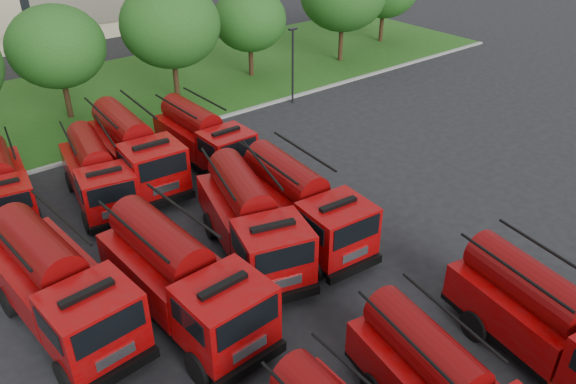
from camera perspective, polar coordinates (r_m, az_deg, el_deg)
name	(u,v)px	position (r m, az deg, el deg)	size (l,w,h in m)	color
ground	(333,309)	(21.31, 4.62, -11.77)	(140.00, 140.00, 0.00)	black
lawn	(75,105)	(41.40, -20.81, 8.26)	(70.00, 16.00, 0.12)	#214612
curb	(126,145)	(34.29, -16.14, 4.63)	(70.00, 0.30, 0.14)	gray
tree_3	(56,47)	(37.92, -22.46, 13.48)	(5.88, 5.88, 7.19)	#382314
tree_4	(170,25)	(38.93, -11.87, 16.29)	(6.55, 6.55, 8.01)	#382314
tree_5	(250,20)	(43.47, -3.92, 17.07)	(5.46, 5.46, 6.68)	#382314
lamp_post_1	(293,62)	(38.40, 0.48, 13.11)	(0.60, 0.25, 5.11)	black
fire_truck_3	(550,323)	(20.10, 25.06, -11.97)	(3.68, 7.54, 3.29)	black
fire_truck_4	(58,286)	(20.99, -22.29, -8.81)	(3.38, 7.98, 3.54)	black
fire_truck_5	(181,278)	(20.11, -10.80, -8.58)	(3.20, 7.96, 3.57)	black
fire_truck_6	(251,220)	(22.93, -3.80, -2.82)	(4.60, 8.01, 3.46)	black
fire_truck_7	(301,204)	(23.99, 1.29, -1.18)	(3.24, 7.70, 3.42)	black
fire_truck_8	(2,184)	(29.18, -27.06, 0.77)	(3.16, 6.69, 2.93)	black
fire_truck_9	(97,173)	(28.23, -18.84, 1.86)	(3.49, 7.11, 3.10)	black
fire_truck_10	(133,150)	(29.51, -15.43, 4.18)	(3.25, 7.95, 3.55)	black
fire_truck_11	(203,137)	(30.57, -8.64, 5.52)	(2.64, 7.04, 3.19)	black
firefighter_5	(283,227)	(25.58, -0.47, -3.54)	(1.53, 0.66, 1.64)	#9E140C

